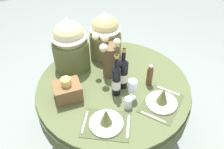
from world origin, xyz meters
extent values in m
plane|color=gray|center=(0.00, 0.00, 0.00)|extent=(8.00, 8.00, 0.00)
cylinder|color=#4C5633|center=(0.00, 0.00, 0.76)|extent=(1.28, 1.28, 0.04)
cylinder|color=#464F2E|center=(0.00, 0.00, 0.65)|extent=(1.30, 1.30, 0.17)
cylinder|color=black|center=(0.00, 0.00, 0.38)|extent=(0.12, 0.12, 0.71)
cylinder|color=black|center=(0.00, 0.00, 0.01)|extent=(0.76, 0.76, 0.03)
cube|color=#41492B|center=(-0.19, -0.37, 0.78)|extent=(0.42, 0.39, 0.00)
cylinder|color=silver|center=(-0.19, -0.37, 0.79)|extent=(0.24, 0.24, 0.02)
cone|color=#606B38|center=(-0.19, -0.37, 0.87)|extent=(0.09, 0.09, 0.14)
cube|color=silver|center=(-0.33, -0.30, 0.78)|extent=(0.10, 0.17, 0.00)
cube|color=silver|center=(-0.05, -0.44, 0.78)|extent=(0.10, 0.18, 0.00)
cube|color=#41492B|center=(0.27, -0.33, 0.78)|extent=(0.43, 0.42, 0.00)
cylinder|color=silver|center=(0.27, -0.33, 0.79)|extent=(0.24, 0.24, 0.02)
cone|color=#606B38|center=(0.27, -0.33, 0.87)|extent=(0.09, 0.09, 0.14)
cube|color=silver|center=(0.15, -0.43, 0.78)|extent=(0.13, 0.15, 0.00)
cube|color=silver|center=(0.39, -0.23, 0.78)|extent=(0.13, 0.16, 0.00)
cylinder|color=brown|center=(0.03, 0.13, 0.92)|extent=(0.14, 0.14, 0.29)
sphere|color=beige|center=(-0.05, 0.08, 1.11)|extent=(0.06, 0.06, 0.06)
cylinder|color=#4C7038|center=(-0.05, 0.08, 1.08)|extent=(0.01, 0.01, 0.02)
sphere|color=beige|center=(0.07, 0.10, 1.12)|extent=(0.06, 0.06, 0.06)
cylinder|color=#4C7038|center=(0.07, 0.10, 1.08)|extent=(0.01, 0.01, 0.03)
sphere|color=beige|center=(-0.08, 0.20, 1.14)|extent=(0.06, 0.06, 0.06)
cylinder|color=#4C7038|center=(-0.08, 0.20, 1.09)|extent=(0.01, 0.01, 0.06)
sphere|color=beige|center=(0.00, 0.20, 1.11)|extent=(0.07, 0.07, 0.07)
cylinder|color=#4C7038|center=(0.00, 0.20, 1.08)|extent=(0.01, 0.01, 0.02)
cylinder|color=black|center=(-0.02, -0.11, 0.90)|extent=(0.07, 0.07, 0.25)
cylinder|color=silver|center=(-0.02, -0.11, 0.88)|extent=(0.07, 0.07, 0.09)
cone|color=black|center=(-0.02, -0.11, 1.05)|extent=(0.07, 0.07, 0.03)
cylinder|color=black|center=(-0.02, -0.11, 1.11)|extent=(0.03, 0.03, 0.10)
cylinder|color=#B29933|center=(-0.02, -0.11, 1.15)|extent=(0.03, 0.03, 0.02)
cylinder|color=black|center=(0.06, -0.05, 0.90)|extent=(0.08, 0.08, 0.25)
cylinder|color=silver|center=(0.06, -0.05, 0.88)|extent=(0.08, 0.08, 0.08)
cone|color=black|center=(0.06, -0.05, 1.04)|extent=(0.08, 0.08, 0.04)
cylinder|color=black|center=(0.06, -0.05, 1.11)|extent=(0.03, 0.03, 0.10)
cylinder|color=#B29933|center=(0.06, -0.05, 1.14)|extent=(0.03, 0.03, 0.02)
cylinder|color=silver|center=(0.08, -0.20, 0.78)|extent=(0.06, 0.06, 0.00)
cylinder|color=silver|center=(0.08, -0.20, 0.82)|extent=(0.01, 0.01, 0.08)
cylinder|color=silver|center=(0.08, -0.20, 0.91)|extent=(0.07, 0.07, 0.10)
cylinder|color=silver|center=(0.02, -0.27, 0.82)|extent=(0.06, 0.06, 0.09)
cylinder|color=brown|center=(0.28, -0.10, 0.86)|extent=(0.05, 0.05, 0.17)
sphere|color=#B7B7BC|center=(0.28, -0.10, 0.97)|extent=(0.03, 0.03, 0.03)
cylinder|color=#566033|center=(-0.26, 0.36, 0.90)|extent=(0.32, 0.32, 0.26)
sphere|color=#C6B784|center=(-0.26, 0.36, 1.09)|extent=(0.27, 0.27, 0.27)
cone|color=silver|center=(-0.26, 0.36, 1.18)|extent=(0.30, 0.30, 0.17)
cylinder|color=olive|center=(0.08, 0.42, 0.89)|extent=(0.30, 0.30, 0.23)
sphere|color=tan|center=(0.08, 0.42, 1.06)|extent=(0.25, 0.25, 0.25)
cone|color=silver|center=(0.08, 0.42, 1.14)|extent=(0.28, 0.28, 0.16)
cube|color=brown|center=(-0.38, -0.02, 0.85)|extent=(0.20, 0.17, 0.14)
cylinder|color=gold|center=(-0.38, -0.02, 0.95)|extent=(0.08, 0.08, 0.06)
camera|label=1|loc=(-0.49, -1.30, 2.12)|focal=36.89mm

